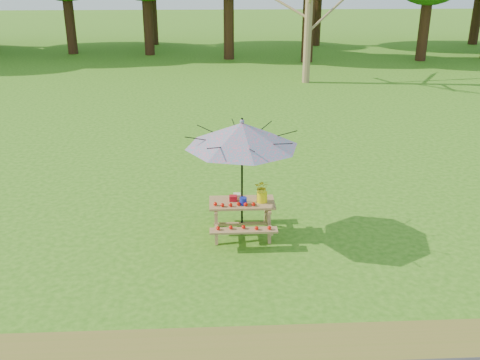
{
  "coord_description": "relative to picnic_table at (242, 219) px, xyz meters",
  "views": [
    {
      "loc": [
        3.81,
        -8.37,
        4.65
      ],
      "look_at": [
        4.26,
        0.58,
        1.1
      ],
      "focal_mm": 40.0,
      "sensor_mm": 36.0,
      "label": 1
    }
  ],
  "objects": [
    {
      "name": "produce_bins",
      "position": [
        -0.06,
        0.02,
        0.4
      ],
      "size": [
        0.31,
        0.46,
        0.13
      ],
      "color": "red",
      "rests_on": "picnic_table"
    },
    {
      "name": "flower_bucket",
      "position": [
        0.37,
        -0.01,
        0.57
      ],
      "size": [
        0.31,
        0.28,
        0.43
      ],
      "color": "yellow",
      "rests_on": "picnic_table"
    },
    {
      "name": "patio_umbrella",
      "position": [
        0.0,
        0.0,
        1.62
      ],
      "size": [
        2.28,
        2.28,
        2.25
      ],
      "color": "black",
      "rests_on": "ground"
    },
    {
      "name": "picnic_table",
      "position": [
        0.0,
        0.0,
        0.0
      ],
      "size": [
        1.2,
        1.32,
        0.67
      ],
      "color": "#956A43",
      "rests_on": "ground"
    },
    {
      "name": "tomatoes_row",
      "position": [
        -0.15,
        -0.18,
        0.38
      ],
      "size": [
        0.77,
        0.13,
        0.07
      ],
      "primitive_type": null,
      "color": "red",
      "rests_on": "picnic_table"
    }
  ]
}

